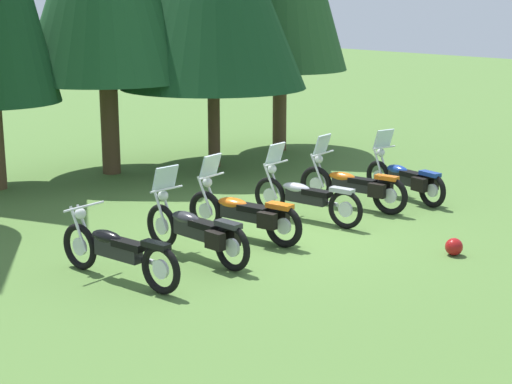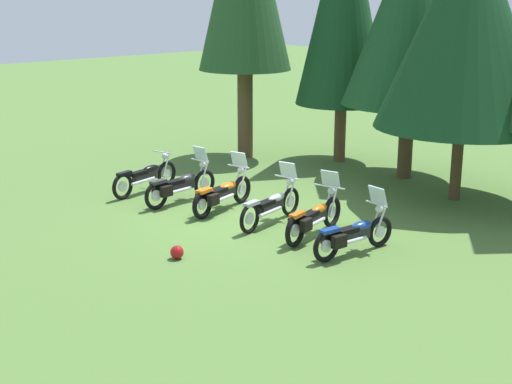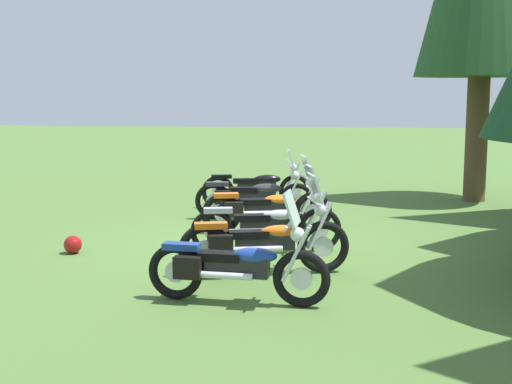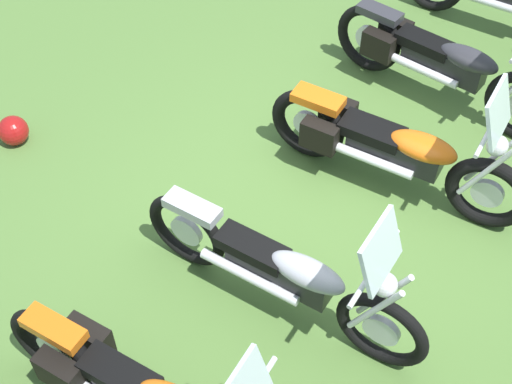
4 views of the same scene
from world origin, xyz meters
TOP-DOWN VIEW (x-y plane):
  - ground_plane at (0.00, 0.00)m, footprint 80.00×80.00m
  - motorcycle_0 at (-3.45, -0.41)m, footprint 0.82×2.34m
  - motorcycle_1 at (-2.01, -0.31)m, footprint 0.70×2.36m
  - motorcycle_2 at (-0.76, 0.06)m, footprint 0.93×2.30m
  - motorcycle_3 at (0.80, 0.28)m, footprint 0.80×2.32m
  - motorcycle_4 at (2.11, 0.33)m, footprint 0.94×2.30m
  - motorcycle_5 at (3.41, 0.15)m, footprint 0.64×2.19m
  - dropped_helmet at (1.22, -2.72)m, footprint 0.28×0.28m

SIDE VIEW (x-z plane):
  - ground_plane at x=0.00m, z-range 0.00..0.00m
  - dropped_helmet at x=1.22m, z-range 0.00..0.28m
  - motorcycle_0 at x=-3.45m, z-range -0.06..0.95m
  - motorcycle_5 at x=3.41m, z-range -0.23..1.12m
  - motorcycle_2 at x=-0.76m, z-range -0.22..1.14m
  - motorcycle_4 at x=2.11m, z-range -0.23..1.15m
  - motorcycle_3 at x=0.80m, z-range -0.22..1.14m
  - motorcycle_1 at x=-2.01m, z-range -0.21..1.15m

